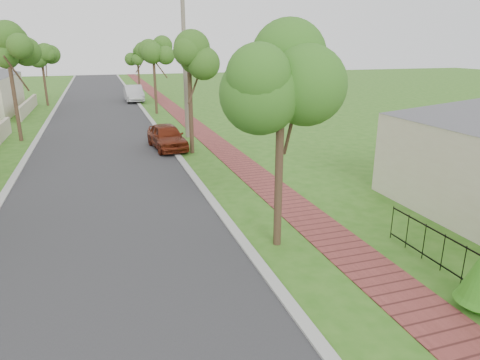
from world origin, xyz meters
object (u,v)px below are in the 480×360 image
parked_car_red (167,137)px  near_tree (281,89)px  utility_pole (185,61)px  parked_car_white (134,94)px

parked_car_red → near_tree: size_ratio=0.72×
parked_car_red → near_tree: (1.16, -12.60, 3.69)m
parked_car_red → near_tree: near_tree is taller
near_tree → utility_pole: utility_pole is taller
near_tree → utility_pole: bearing=88.1°
parked_car_white → near_tree: bearing=-88.6°
parked_car_white → near_tree: near_tree is taller
parked_car_white → utility_pole: utility_pole is taller
parked_car_red → parked_car_white: size_ratio=0.83×
parked_car_red → parked_car_white: (0.00, 21.25, 0.11)m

